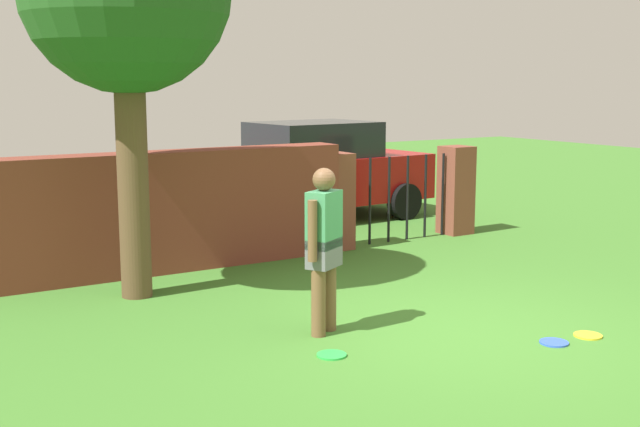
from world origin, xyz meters
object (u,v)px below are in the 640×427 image
(frisbee_blue, at_px, (554,343))
(person, at_px, (324,243))
(car, at_px, (313,171))
(frisbee_yellow, at_px, (588,335))
(frisbee_green, at_px, (332,355))

(frisbee_blue, bearing_deg, person, 139.55)
(car, relative_size, frisbee_yellow, 15.99)
(car, height_order, frisbee_blue, car)
(person, relative_size, frisbee_yellow, 6.00)
(person, height_order, frisbee_yellow, person)
(person, relative_size, frisbee_blue, 6.00)
(frisbee_yellow, relative_size, frisbee_green, 1.00)
(frisbee_yellow, distance_m, frisbee_blue, 0.44)
(person, distance_m, frisbee_blue, 2.36)
(frisbee_yellow, height_order, frisbee_blue, same)
(car, xyz_separation_m, frisbee_green, (-3.56, -6.15, -0.85))
(car, distance_m, frisbee_yellow, 7.13)
(car, distance_m, frisbee_blue, 7.19)
(car, xyz_separation_m, frisbee_yellow, (-1.16, -6.98, -0.85))
(person, height_order, frisbee_green, person)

